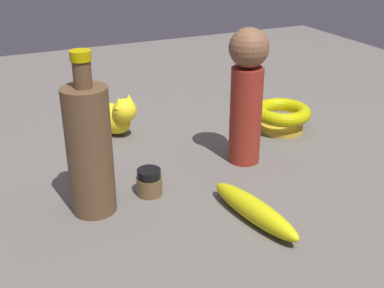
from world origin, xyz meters
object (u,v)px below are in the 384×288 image
Objects in this scene: cat_figurine at (114,116)px; nail_polish_jar at (149,182)px; banana at (254,210)px; bowl at (282,115)px; person_figure_adult at (247,92)px; bottle_tall at (89,149)px.

nail_polish_jar is (0.02, 0.28, -0.02)m from cat_figurine.
nail_polish_jar reaches higher than banana.
person_figure_adult is (0.15, 0.09, 0.10)m from bowl.
nail_polish_jar is 0.18× the size of bottle_tall.
person_figure_adult reaches higher than nail_polish_jar.
bowl is at bearing -159.08° from nail_polish_jar.
bowl is 0.37m from banana.
cat_figurine reaches higher than banana.
cat_figurine is 0.32m from person_figure_adult.
cat_figurine is 0.73× the size of banana.
cat_figurine is 0.28m from nail_polish_jar.
bowl is at bearing -162.19° from bottle_tall.
cat_figurine is at bearing 3.82° from banana.
person_figure_adult is at bearing -170.27° from bottle_tall.
nail_polish_jar is 0.18× the size of person_figure_adult.
person_figure_adult reaches higher than bowl.
bottle_tall is 0.49m from bowl.
nail_polish_jar is 0.39m from bowl.
banana is (0.24, 0.28, -0.02)m from bowl.
nail_polish_jar is at bearing 20.92° from bowl.
bowl is at bearing -147.83° from person_figure_adult.
banana is at bearing 147.98° from bottle_tall.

